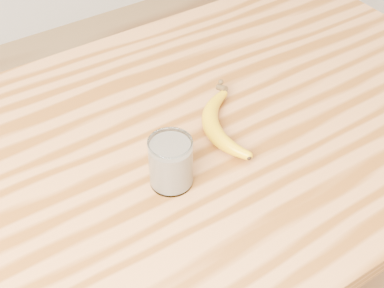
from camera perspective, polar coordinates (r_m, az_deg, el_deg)
table at (r=1.14m, az=2.36°, el=-2.77°), size 1.20×0.80×0.90m
smoothie_glass at (r=0.90m, az=-2.28°, el=-2.03°), size 0.08×0.08×0.09m
banana at (r=1.01m, az=2.02°, el=1.91°), size 0.19×0.29×0.03m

